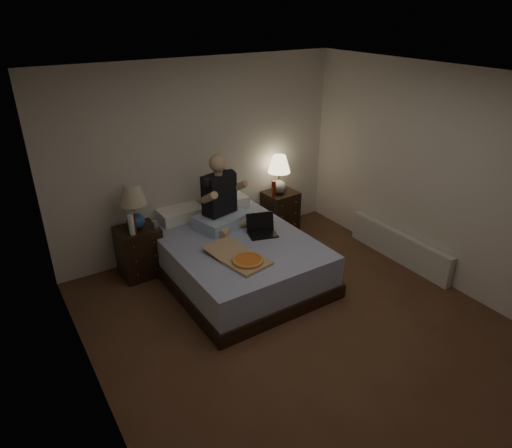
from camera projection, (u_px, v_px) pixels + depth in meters
floor at (302, 329)px, 4.77m from camera, size 4.00×4.50×0.00m
ceiling at (316, 82)px, 3.67m from camera, size 4.00×4.50×0.00m
wall_back at (201, 158)px, 5.93m from camera, size 4.00×0.00×2.50m
wall_left at (87, 286)px, 3.26m from camera, size 0.00×4.50×2.50m
wall_right at (447, 181)px, 5.18m from camera, size 0.00×4.50×2.50m
bed at (235, 257)px, 5.58m from camera, size 1.62×2.14×0.53m
nightstand_left at (139, 251)px, 5.61m from camera, size 0.49×0.45×0.63m
nightstand_right at (280, 211)px, 6.75m from camera, size 0.47×0.43×0.59m
lamp_left at (134, 207)px, 5.35m from camera, size 0.40×0.40×0.56m
lamp_right at (279, 175)px, 6.48m from camera, size 0.40×0.40×0.56m
water_bottle at (131, 225)px, 5.28m from camera, size 0.07×0.07×0.25m
soda_can at (155, 225)px, 5.45m from camera, size 0.07×0.07×0.10m
beer_bottle_left at (134, 225)px, 5.30m from camera, size 0.06×0.06×0.23m
beer_bottle_right at (274, 189)px, 6.44m from camera, size 0.06×0.06×0.23m
person at (222, 192)px, 5.56m from camera, size 0.77×0.66×0.93m
laptop at (263, 226)px, 5.48m from camera, size 0.40×0.36×0.24m
pizza_box at (248, 261)px, 4.90m from camera, size 0.54×0.82×0.08m
radiator at (398, 246)px, 5.96m from camera, size 0.10×1.60×0.40m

